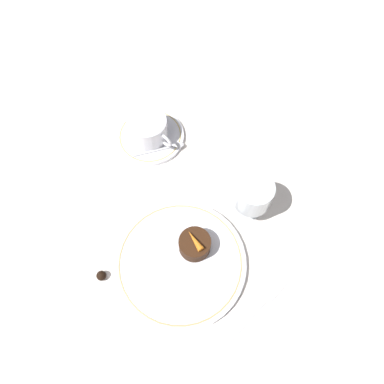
# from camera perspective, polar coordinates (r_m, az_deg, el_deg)

# --- Properties ---
(ground_plane) EXTENTS (3.00, 3.00, 0.00)m
(ground_plane) POSITION_cam_1_polar(r_m,az_deg,el_deg) (0.78, 0.19, -10.03)
(ground_plane) COLOR white
(dinner_plate) EXTENTS (0.27, 0.27, 0.01)m
(dinner_plate) POSITION_cam_1_polar(r_m,az_deg,el_deg) (0.77, -1.78, -10.68)
(dinner_plate) COLOR white
(dinner_plate) RESTS_ON ground_plane
(saucer) EXTENTS (0.16, 0.16, 0.01)m
(saucer) POSITION_cam_1_polar(r_m,az_deg,el_deg) (0.91, -6.35, 8.44)
(saucer) COLOR white
(saucer) RESTS_ON ground_plane
(coffee_cup) EXTENTS (0.12, 0.09, 0.06)m
(coffee_cup) POSITION_cam_1_polar(r_m,az_deg,el_deg) (0.88, -6.72, 9.62)
(coffee_cup) COLOR white
(coffee_cup) RESTS_ON saucer
(spoon) EXTENTS (0.08, 0.11, 0.00)m
(spoon) POSITION_cam_1_polar(r_m,az_deg,el_deg) (0.88, -4.21, 6.64)
(spoon) COLOR silver
(spoon) RESTS_ON saucer
(wine_glass) EXTENTS (0.08, 0.08, 0.11)m
(wine_glass) POSITION_cam_1_polar(r_m,az_deg,el_deg) (0.77, 9.26, -0.46)
(wine_glass) COLOR silver
(wine_glass) RESTS_ON ground_plane
(fork) EXTENTS (0.03, 0.18, 0.01)m
(fork) POSITION_cam_1_polar(r_m,az_deg,el_deg) (0.77, 10.49, -16.59)
(fork) COLOR silver
(fork) RESTS_ON ground_plane
(dessert_cake) EXTENTS (0.06, 0.06, 0.04)m
(dessert_cake) POSITION_cam_1_polar(r_m,az_deg,el_deg) (0.76, 0.42, -7.99)
(dessert_cake) COLOR #381E0F
(dessert_cake) RESTS_ON dinner_plate
(carrot_garnish) EXTENTS (0.05, 0.03, 0.01)m
(carrot_garnish) POSITION_cam_1_polar(r_m,az_deg,el_deg) (0.73, 0.43, -7.39)
(carrot_garnish) COLOR orange
(carrot_garnish) RESTS_ON dessert_cake
(chocolate_truffle) EXTENTS (0.02, 0.02, 0.02)m
(chocolate_truffle) POSITION_cam_1_polar(r_m,az_deg,el_deg) (0.78, -13.64, -12.28)
(chocolate_truffle) COLOR black
(chocolate_truffle) RESTS_ON ground_plane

